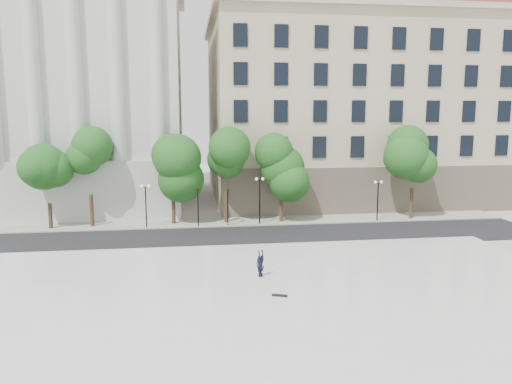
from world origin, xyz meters
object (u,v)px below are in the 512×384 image
at_px(traffic_light_west, 198,189).
at_px(skateboard, 280,295).
at_px(traffic_light_east, 228,188).
at_px(person_lying, 260,273).

distance_m(traffic_light_west, skateboard, 20.23).
distance_m(traffic_light_east, person_lying, 16.39).
bearing_deg(person_lying, traffic_light_west, 69.44).
relative_size(traffic_light_east, skateboard, 4.83).
bearing_deg(traffic_light_east, traffic_light_west, 180.00).
relative_size(traffic_light_west, traffic_light_east, 0.99).
height_order(traffic_light_west, traffic_light_east, traffic_light_east).
height_order(traffic_light_west, person_lying, traffic_light_west).
bearing_deg(person_lying, traffic_light_east, 59.81).
bearing_deg(traffic_light_west, traffic_light_east, 0.00).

